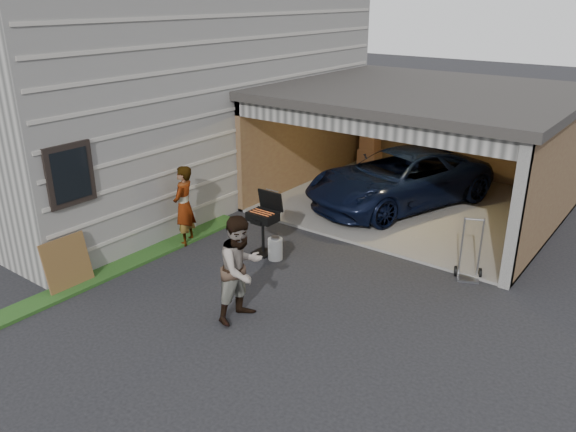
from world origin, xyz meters
name	(u,v)px	position (x,y,z in m)	size (l,w,h in m)	color
ground	(211,300)	(0.00, 0.00, 0.00)	(80.00, 80.00, 0.00)	black
house	(150,81)	(-6.00, 4.00, 2.75)	(7.00, 11.00, 5.50)	#474744
groundcover_strip	(83,283)	(-2.25, -1.00, 0.03)	(0.50, 8.00, 0.06)	#193814
garage	(427,129)	(0.76, 6.79, 1.87)	(6.80, 6.30, 2.90)	#605E59
minivan	(399,181)	(0.44, 6.12, 0.67)	(2.22, 4.81, 1.34)	black
woman	(184,206)	(-2.10, 1.42, 0.85)	(0.62, 0.41, 1.70)	silver
man	(241,269)	(0.80, -0.07, 0.89)	(0.86, 0.67, 1.77)	#513220
bbq_grill	(264,218)	(-0.47, 2.03, 0.76)	(0.58, 0.51, 1.28)	black
propane_tank	(275,249)	(-0.12, 1.96, 0.22)	(0.29, 0.29, 0.44)	silver
plywood_panel	(67,264)	(-2.34, -1.19, 0.47)	(0.04, 0.86, 0.96)	brown
hand_truck	(469,267)	(3.24, 3.47, 0.23)	(0.54, 0.50, 1.19)	slate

